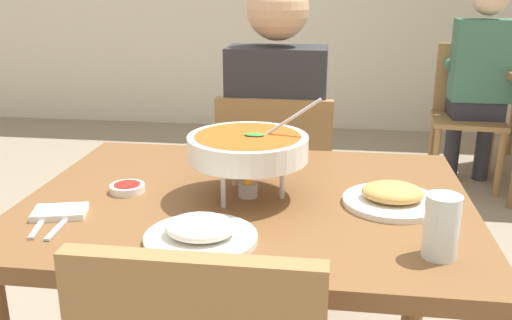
{
  "coord_description": "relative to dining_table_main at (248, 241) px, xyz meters",
  "views": [
    {
      "loc": [
        0.2,
        -1.32,
        1.3
      ],
      "look_at": [
        0.0,
        0.15,
        0.82
      ],
      "focal_mm": 39.55,
      "sensor_mm": 36.0,
      "label": 1
    }
  ],
  "objects": [
    {
      "name": "dining_table_main",
      "position": [
        0.0,
        0.0,
        0.0
      ],
      "size": [
        1.12,
        0.86,
        0.77
      ],
      "color": "brown",
      "rests_on": "ground_plane"
    },
    {
      "name": "patron_bg_middle",
      "position": [
        1.12,
        2.39,
        0.1
      ],
      "size": [
        0.4,
        0.45,
        1.31
      ],
      "color": "#2D2D38",
      "rests_on": "ground_plane"
    },
    {
      "name": "spoon_utensil",
      "position": [
        -0.39,
        -0.23,
        0.13
      ],
      "size": [
        0.02,
        0.17,
        0.01
      ],
      "primitive_type": "cube",
      "rotation": [
        0.0,
        0.0,
        0.07
      ],
      "color": "silver",
      "rests_on": "dining_table_main"
    },
    {
      "name": "fork_utensil",
      "position": [
        -0.44,
        -0.23,
        0.13
      ],
      "size": [
        0.05,
        0.17,
        0.01
      ],
      "primitive_type": "cube",
      "rotation": [
        0.0,
        0.0,
        0.22
      ],
      "color": "silver",
      "rests_on": "dining_table_main"
    },
    {
      "name": "chair_diner_main",
      "position": [
        -0.0,
        0.72,
        -0.14
      ],
      "size": [
        0.44,
        0.44,
        0.9
      ],
      "color": "olive",
      "rests_on": "ground_plane"
    },
    {
      "name": "sauce_dish",
      "position": [
        -0.32,
        -0.01,
        0.14
      ],
      "size": [
        0.09,
        0.09,
        0.02
      ],
      "color": "white",
      "rests_on": "dining_table_main"
    },
    {
      "name": "appetizer_plate",
      "position": [
        0.36,
        -0.01,
        0.15
      ],
      "size": [
        0.24,
        0.24,
        0.06
      ],
      "color": "white",
      "rests_on": "dining_table_main"
    },
    {
      "name": "drink_glass",
      "position": [
        0.43,
        -0.27,
        0.18
      ],
      "size": [
        0.07,
        0.07,
        0.13
      ],
      "color": "silver",
      "rests_on": "dining_table_main"
    },
    {
      "name": "diner_main",
      "position": [
        0.0,
        0.75,
        0.1
      ],
      "size": [
        0.4,
        0.45,
        1.31
      ],
      "color": "#2D2D38",
      "rests_on": "ground_plane"
    },
    {
      "name": "rice_plate",
      "position": [
        -0.06,
        -0.27,
        0.15
      ],
      "size": [
        0.24,
        0.24,
        0.06
      ],
      "color": "white",
      "rests_on": "dining_table_main"
    },
    {
      "name": "curry_bowl",
      "position": [
        -0.0,
        0.0,
        0.25
      ],
      "size": [
        0.33,
        0.3,
        0.26
      ],
      "color": "silver",
      "rests_on": "dining_table_main"
    },
    {
      "name": "napkin_folded",
      "position": [
        -0.42,
        -0.18,
        0.13
      ],
      "size": [
        0.14,
        0.11,
        0.02
      ],
      "primitive_type": "cube",
      "rotation": [
        0.0,
        0.0,
        0.26
      ],
      "color": "white",
      "rests_on": "dining_table_main"
    },
    {
      "name": "chair_bg_middle",
      "position": [
        1.08,
        2.45,
        -0.14
      ],
      "size": [
        0.48,
        0.48,
        0.9
      ],
      "color": "olive",
      "rests_on": "ground_plane"
    }
  ]
}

